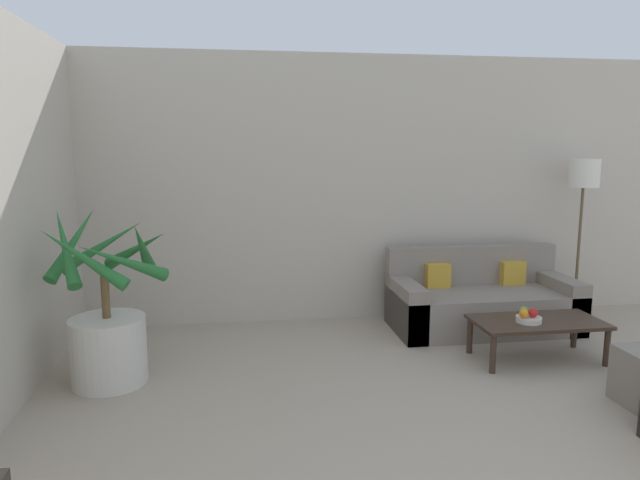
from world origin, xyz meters
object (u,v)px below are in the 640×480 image
(coffee_table, at_px, (537,325))
(fruit_bowl, at_px, (529,319))
(floor_lamp, at_px, (583,184))
(potted_palm, at_px, (108,327))
(apple_red, at_px, (533,313))
(sofa_loveseat, at_px, (481,302))
(orange_fruit, at_px, (524,314))
(apple_green, at_px, (524,311))

(coffee_table, bearing_deg, fruit_bowl, -158.52)
(floor_lamp, bearing_deg, potted_palm, -166.88)
(potted_palm, xyz_separation_m, apple_red, (3.39, -0.09, -0.01))
(sofa_loveseat, bearing_deg, apple_red, -88.54)
(orange_fruit, bearing_deg, potted_palm, 178.40)
(orange_fruit, bearing_deg, apple_green, 61.19)
(floor_lamp, height_order, apple_green, floor_lamp)
(sofa_loveseat, distance_m, apple_red, 0.96)
(coffee_table, relative_size, apple_red, 14.21)
(potted_palm, xyz_separation_m, floor_lamp, (4.50, 1.05, 0.97))
(potted_palm, bearing_deg, floor_lamp, 13.12)
(coffee_table, bearing_deg, potted_palm, 179.52)
(sofa_loveseat, xyz_separation_m, floor_lamp, (1.14, 0.19, 1.15))
(coffee_table, height_order, apple_red, apple_red)
(apple_red, bearing_deg, apple_green, 119.35)
(coffee_table, height_order, orange_fruit, orange_fruit)
(fruit_bowl, relative_size, apple_red, 2.76)
(coffee_table, bearing_deg, apple_green, 172.75)
(potted_palm, height_order, coffee_table, potted_palm)
(orange_fruit, bearing_deg, fruit_bowl, 20.90)
(fruit_bowl, bearing_deg, potted_palm, 178.81)
(floor_lamp, xyz_separation_m, apple_red, (-1.11, -1.14, -0.98))
(floor_lamp, distance_m, orange_fruit, 1.92)
(sofa_loveseat, height_order, apple_green, sofa_loveseat)
(fruit_bowl, xyz_separation_m, orange_fruit, (-0.06, -0.02, 0.06))
(apple_green, bearing_deg, fruit_bowl, -75.09)
(floor_lamp, height_order, apple_red, floor_lamp)
(potted_palm, bearing_deg, coffee_table, -0.48)
(sofa_loveseat, xyz_separation_m, apple_green, (-0.02, -0.87, 0.16))
(fruit_bowl, relative_size, orange_fruit, 2.81)
(floor_lamp, relative_size, apple_green, 23.43)
(potted_palm, bearing_deg, apple_green, -0.23)
(fruit_bowl, bearing_deg, orange_fruit, -159.10)
(sofa_loveseat, bearing_deg, potted_palm, -165.72)
(floor_lamp, bearing_deg, fruit_bowl, -135.50)
(apple_red, bearing_deg, coffee_table, 37.37)
(fruit_bowl, bearing_deg, floor_lamp, 44.50)
(coffee_table, relative_size, fruit_bowl, 5.16)
(apple_red, relative_size, apple_green, 1.07)
(coffee_table, bearing_deg, orange_fruit, -158.73)
(fruit_bowl, height_order, apple_red, apple_red)
(potted_palm, distance_m, sofa_loveseat, 3.48)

